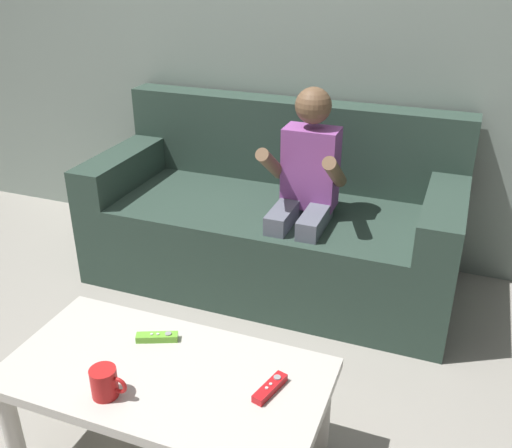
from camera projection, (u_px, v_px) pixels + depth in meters
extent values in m
cube|color=gray|center=(290.00, 19.00, 2.88)|extent=(4.44, 0.05, 2.50)
cube|color=#2D4238|center=(271.00, 241.00, 2.95)|extent=(1.82, 0.80, 0.43)
cube|color=#2D4238|center=(292.00, 142.00, 3.02)|extent=(1.82, 0.16, 0.44)
cube|color=#2D4238|center=(128.00, 165.00, 3.07)|extent=(0.18, 0.80, 0.18)
cube|color=#2D4238|center=(445.00, 211.00, 2.55)|extent=(0.18, 0.80, 0.18)
cylinder|color=slate|center=(272.00, 280.00, 2.61)|extent=(0.08, 0.08, 0.43)
cylinder|color=slate|center=(303.00, 286.00, 2.57)|extent=(0.08, 0.08, 0.43)
cube|color=slate|center=(284.00, 215.00, 2.63)|extent=(0.09, 0.31, 0.09)
cube|color=slate|center=(315.00, 220.00, 2.58)|extent=(0.09, 0.31, 0.09)
cube|color=#994C9E|center=(311.00, 168.00, 2.65)|extent=(0.25, 0.15, 0.38)
cylinder|color=brown|center=(271.00, 164.00, 2.56)|extent=(0.06, 0.27, 0.22)
cylinder|color=brown|center=(335.00, 172.00, 2.47)|extent=(0.06, 0.27, 0.22)
sphere|color=brown|center=(313.00, 106.00, 2.52)|extent=(0.16, 0.16, 0.16)
cube|color=beige|center=(165.00, 376.00, 1.81)|extent=(1.03, 0.52, 0.04)
cylinder|color=beige|center=(12.00, 429.00, 1.87)|extent=(0.06, 0.06, 0.35)
cylinder|color=beige|center=(90.00, 351.00, 2.22)|extent=(0.06, 0.06, 0.35)
cylinder|color=beige|center=(321.00, 414.00, 1.93)|extent=(0.06, 0.06, 0.35)
cube|color=red|center=(270.00, 388.00, 1.72)|extent=(0.07, 0.14, 0.02)
cylinder|color=#99999E|center=(277.00, 377.00, 1.74)|extent=(0.02, 0.02, 0.00)
cylinder|color=silver|center=(271.00, 384.00, 1.71)|extent=(0.01, 0.01, 0.00)
cylinder|color=silver|center=(267.00, 388.00, 1.70)|extent=(0.01, 0.01, 0.00)
cube|color=#72C638|center=(157.00, 337.00, 1.94)|extent=(0.14, 0.09, 0.02)
cylinder|color=#99999E|center=(168.00, 334.00, 1.93)|extent=(0.02, 0.02, 0.00)
cylinder|color=silver|center=(158.00, 334.00, 1.93)|extent=(0.01, 0.01, 0.00)
cylinder|color=silver|center=(152.00, 334.00, 1.93)|extent=(0.01, 0.01, 0.00)
cylinder|color=red|center=(104.00, 382.00, 1.69)|extent=(0.08, 0.08, 0.09)
torus|color=red|center=(118.00, 385.00, 1.67)|extent=(0.06, 0.01, 0.06)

